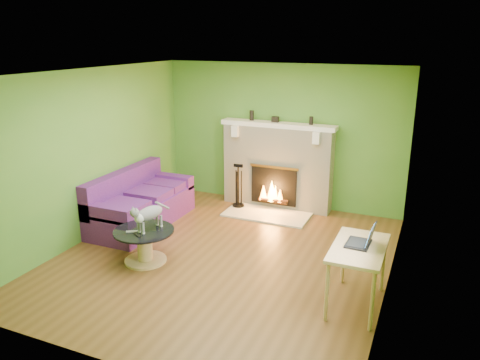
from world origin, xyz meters
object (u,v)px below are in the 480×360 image
(coffee_table, at_px, (145,243))
(cat, at_px, (150,216))
(desk, at_px, (358,254))
(sofa, at_px, (139,204))

(coffee_table, xyz_separation_m, cat, (0.08, 0.05, 0.40))
(cat, bearing_deg, coffee_table, -132.84)
(coffee_table, xyz_separation_m, desk, (2.92, 0.04, 0.39))
(sofa, relative_size, cat, 3.09)
(sofa, xyz_separation_m, cat, (0.97, -1.11, 0.33))
(sofa, xyz_separation_m, desk, (3.81, -1.12, 0.31))
(desk, relative_size, cat, 1.57)
(sofa, bearing_deg, coffee_table, -52.45)
(coffee_table, relative_size, desk, 0.83)
(desk, xyz_separation_m, cat, (-2.84, 0.01, 0.02))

